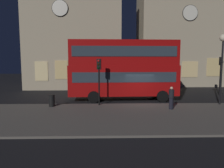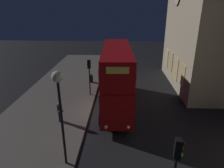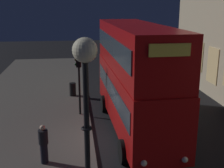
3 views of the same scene
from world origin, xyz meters
The scene contains 9 objects.
ground_plane centered at (0.00, 0.00, 0.00)m, with size 80.00×80.00×0.00m, color black.
sidewalk_slab centered at (0.00, -4.58, 0.06)m, with size 44.00×7.66×0.12m, color #5B564F.
building_with_clock centered at (-7.19, 12.35, 7.66)m, with size 12.18×8.91×15.32m.
double_decker_bus centered at (-1.35, 1.50, 3.07)m, with size 10.15×2.99×5.51m.
traffic_light_near_kerb centered at (-3.52, -1.33, 2.80)m, with size 0.36×0.39×3.72m.
traffic_light_far_side centered at (9.17, 4.11, 2.91)m, with size 0.36×0.38×4.05m.
street_lamp centered at (6.37, -1.29, 4.55)m, with size 0.59×0.59×5.68m.
pedestrian centered at (1.86, -2.90, 0.98)m, with size 0.39×0.39×1.69m.
litter_bin centered at (-7.22, -1.74, 0.59)m, with size 0.46×0.46×0.93m, color black.
Camera 2 is at (15.50, 1.82, 8.69)m, focal length 31.83 mm.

